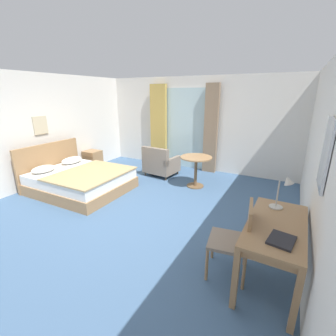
{
  "coord_description": "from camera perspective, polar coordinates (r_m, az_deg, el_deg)",
  "views": [
    {
      "loc": [
        2.48,
        -3.1,
        2.13
      ],
      "look_at": [
        0.45,
        0.7,
        0.77
      ],
      "focal_mm": 25.24,
      "sensor_mm": 36.0,
      "label": 1
    }
  ],
  "objects": [
    {
      "name": "armchair_by_window",
      "position": [
        6.34,
        -1.87,
        1.0
      ],
      "size": [
        0.86,
        0.77,
        0.81
      ],
      "color": "gray",
      "rests_on": "ground"
    },
    {
      "name": "curtain_panel_right",
      "position": [
        6.59,
        10.3,
        9.14
      ],
      "size": [
        0.37,
        0.1,
        2.39
      ],
      "primitive_type": "cube",
      "color": "#897056",
      "rests_on": "ground"
    },
    {
      "name": "wall_left",
      "position": [
        6.23,
        -31.74,
        7.27
      ],
      "size": [
        0.12,
        6.7,
        2.59
      ],
      "primitive_type": "cube",
      "color": "silver",
      "rests_on": "ground"
    },
    {
      "name": "balcony_glass_door",
      "position": [
        6.98,
        4.05,
        9.37
      ],
      "size": [
        1.2,
        0.02,
        2.28
      ],
      "primitive_type": "cube",
      "color": "silver",
      "rests_on": "ground"
    },
    {
      "name": "desk_chair",
      "position": [
        2.99,
        16.24,
        -15.62
      ],
      "size": [
        0.52,
        0.53,
        0.96
      ],
      "color": "gray",
      "rests_on": "ground"
    },
    {
      "name": "round_cafe_table",
      "position": [
        5.55,
        6.77,
        0.86
      ],
      "size": [
        0.73,
        0.73,
        0.73
      ],
      "color": "#9E754C",
      "rests_on": "ground"
    },
    {
      "name": "desk_lamp",
      "position": [
        3.2,
        26.28,
        -4.36
      ],
      "size": [
        0.25,
        0.16,
        0.46
      ],
      "color": "#B7B2A8",
      "rests_on": "writing_desk"
    },
    {
      "name": "wall_right",
      "position": [
        3.23,
        33.71,
        -0.43
      ],
      "size": [
        0.12,
        6.7,
        2.59
      ],
      "primitive_type": "cube",
      "color": "silver",
      "rests_on": "ground"
    },
    {
      "name": "wall_mirror",
      "position": [
        2.68,
        33.85,
        2.83
      ],
      "size": [
        0.02,
        0.47,
        0.68
      ],
      "color": "silver"
    },
    {
      "name": "framed_picture",
      "position": [
        6.36,
        -28.47,
        9.08
      ],
      "size": [
        0.03,
        0.34,
        0.41
      ],
      "color": "beige"
    },
    {
      "name": "wall_back",
      "position": [
        6.9,
        6.94,
        10.5
      ],
      "size": [
        5.84,
        0.12,
        2.59
      ],
      "primitive_type": "cube",
      "color": "silver",
      "rests_on": "ground"
    },
    {
      "name": "bed",
      "position": [
        5.76,
        -20.68,
        -2.57
      ],
      "size": [
        2.05,
        1.68,
        1.0
      ],
      "color": "#9E754C",
      "rests_on": "ground"
    },
    {
      "name": "closed_book",
      "position": [
        2.65,
        25.72,
        -15.41
      ],
      "size": [
        0.27,
        0.32,
        0.02
      ],
      "primitive_type": "cube",
      "rotation": [
        0.0,
        0.0,
        -0.17
      ],
      "color": "#232328",
      "rests_on": "writing_desk"
    },
    {
      "name": "nightstand",
      "position": [
        7.19,
        -17.67,
        1.81
      ],
      "size": [
        0.43,
        0.41,
        0.56
      ],
      "color": "#9E754C",
      "rests_on": "ground"
    },
    {
      "name": "ground",
      "position": [
        4.53,
        -9.46,
        -11.47
      ],
      "size": [
        6.24,
        7.1,
        0.1
      ],
      "primitive_type": "cube",
      "color": "#426084"
    },
    {
      "name": "curtain_panel_left",
      "position": [
        7.26,
        -2.29,
        10.16
      ],
      "size": [
        0.52,
        0.1,
        2.39
      ],
      "primitive_type": "cube",
      "color": "tan",
      "rests_on": "ground"
    },
    {
      "name": "writing_desk",
      "position": [
        3.0,
        24.55,
        -13.64
      ],
      "size": [
        0.64,
        1.3,
        0.75
      ],
      "color": "#9E754C",
      "rests_on": "ground"
    }
  ]
}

